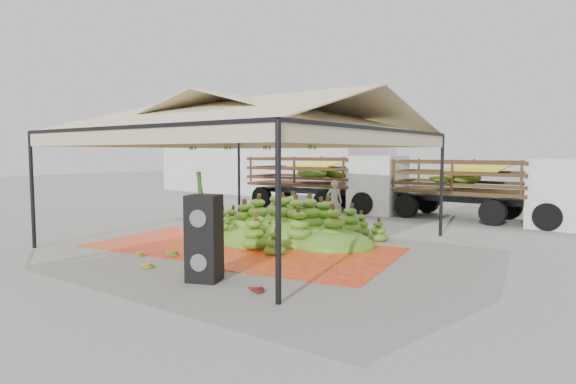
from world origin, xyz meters
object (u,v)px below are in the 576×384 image
Objects in this scene: banana_heap at (292,218)px; truck_right at (494,183)px; vendor at (334,202)px; speaker_stack at (204,238)px; truck_left at (331,176)px.

truck_right is at bearing 61.68° from banana_heap.
truck_right is (4.38, 3.82, 0.64)m from vendor.
speaker_stack reaches higher than banana_heap.
truck_left is (-2.36, 3.68, 0.69)m from vendor.
banana_heap is at bearing -114.79° from truck_right.
speaker_stack is 8.23m from vendor.
banana_heap is 8.12m from truck_right.
speaker_stack is at bearing 82.88° from vendor.
truck_left is 1.03× the size of truck_right.
banana_heap is 4.90m from speaker_stack.
vendor is 0.22× the size of truck_left.
speaker_stack is 0.24× the size of truck_left.
truck_left reaches higher than speaker_stack.
truck_left reaches higher than vendor.
banana_heap is 0.83× the size of truck_left.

